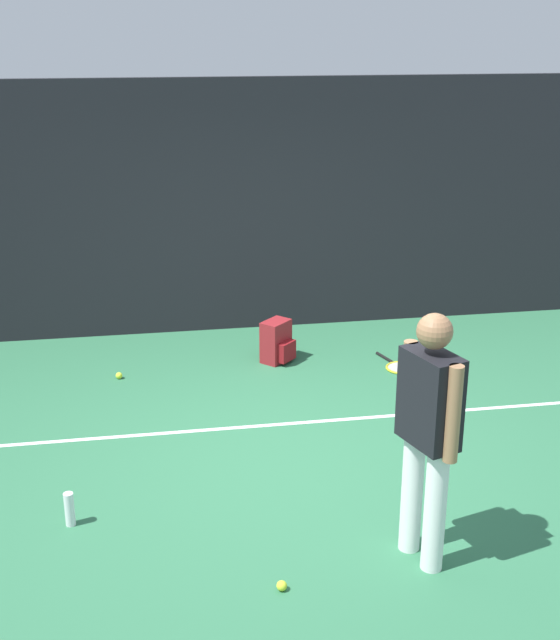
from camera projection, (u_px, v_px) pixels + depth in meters
ground_plane at (288, 450)px, 6.80m from camera, size 12.00×12.00×0.00m
back_fence at (241, 208)px, 9.12m from camera, size 10.00×0.10×2.79m
court_line at (279, 424)px, 7.24m from camera, size 9.00×0.05×0.00m
tennis_player at (428, 426)px, 5.12m from camera, size 0.34×0.51×1.70m
tennis_racket at (400, 367)px, 8.43m from camera, size 0.41×0.64×0.03m
backpack at (277, 342)px, 8.53m from camera, size 0.38×0.38×0.44m
tennis_ball_near_player at (282, 586)px, 5.12m from camera, size 0.07×0.07×0.07m
tennis_ball_by_fence at (119, 376)px, 8.17m from camera, size 0.07×0.07×0.07m
water_bottle at (70, 509)px, 5.76m from camera, size 0.07×0.07×0.25m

